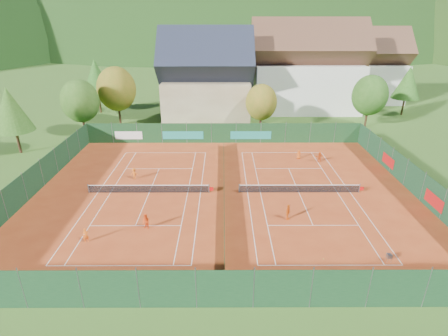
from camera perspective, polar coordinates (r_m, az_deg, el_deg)
ground at (r=37.34m, az=0.01°, el=-4.07°), size 600.00×600.00×0.00m
clay_pad at (r=37.33m, az=0.01°, el=-4.04°), size 40.00×32.00×0.01m
court_markings_left at (r=38.15m, az=-12.12°, el=-3.95°), size 11.03×23.83×0.00m
court_markings_right at (r=38.20m, az=12.13°, el=-3.92°), size 11.03×23.83×0.00m
tennis_net_left at (r=37.90m, az=-11.96°, el=-3.29°), size 13.30×0.10×1.02m
tennis_net_right at (r=38.01m, az=12.42°, el=-3.25°), size 13.30×0.10×1.02m
court_divider at (r=37.11m, az=0.01°, el=-3.36°), size 0.03×28.80×1.00m
fence_north at (r=51.57m, az=-0.56°, el=5.67°), size 40.00×0.10×3.00m
fence_south at (r=23.26m, az=0.15°, el=-19.18°), size 40.00×0.04×3.00m
fence_west at (r=41.71m, az=-28.66°, el=-1.76°), size 0.04×32.00×3.00m
fence_east at (r=41.86m, az=28.56°, el=-1.68°), size 0.09×32.00×3.00m
chalet at (r=64.05m, az=-2.85°, el=13.93°), size 16.20×12.00×16.00m
hotel_block_a at (r=71.63m, az=13.28°, el=14.99°), size 21.60×11.00×17.25m
hotel_block_b at (r=83.45m, az=21.71°, el=14.60°), size 17.28×10.00×15.50m
tree_west_front at (r=58.65m, az=-22.46°, el=10.08°), size 5.72×5.72×8.69m
tree_west_mid at (r=62.75m, az=-17.14°, el=12.23°), size 6.44×6.44×9.78m
tree_west_back at (r=72.00m, az=-20.16°, el=13.73°), size 5.60×5.60×10.00m
tree_center at (r=56.84m, az=6.10°, el=10.63°), size 5.01×5.01×7.60m
tree_east_front at (r=63.11m, az=22.72°, el=10.89°), size 5.72×5.72×8.69m
tree_east_mid at (r=74.34m, az=27.82°, el=12.23°), size 5.04×5.04×9.00m
tree_west_side at (r=54.20m, az=-31.50°, el=8.15°), size 5.04×5.04×9.00m
tree_east_back at (r=78.33m, az=19.95°, el=14.46°), size 7.15×7.15×10.86m
mountain_backdrop at (r=274.08m, az=5.94°, el=11.42°), size 820.00×530.00×242.00m
ball_hopper at (r=30.11m, az=25.36°, el=-12.85°), size 0.34×0.34×0.80m
loose_ball_0 at (r=33.60m, az=-12.29°, el=-7.97°), size 0.07×0.07×0.07m
loose_ball_1 at (r=28.97m, az=15.93°, el=-14.08°), size 0.07×0.07×0.07m
loose_ball_2 at (r=40.08m, az=-0.54°, el=-1.96°), size 0.07×0.07×0.07m
loose_ball_3 at (r=44.00m, az=-8.41°, el=0.19°), size 0.07×0.07×0.07m
loose_ball_4 at (r=35.14m, az=21.25°, el=-7.65°), size 0.07×0.07×0.07m
player_left_near at (r=31.53m, az=-21.64°, el=-10.20°), size 0.56×0.48×1.29m
player_left_mid at (r=31.69m, az=-12.61°, el=-8.56°), size 0.92×0.87×1.50m
player_left_far at (r=41.46m, az=-14.44°, el=-0.90°), size 0.87×0.52×1.32m
player_right_near at (r=32.82m, az=10.39°, el=-7.10°), size 0.77×0.98×1.55m
player_right_far_a at (r=46.95m, az=12.11°, el=2.18°), size 0.60×0.41×1.21m
player_right_far_b at (r=46.58m, az=15.32°, el=1.75°), size 1.28×0.68×1.31m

